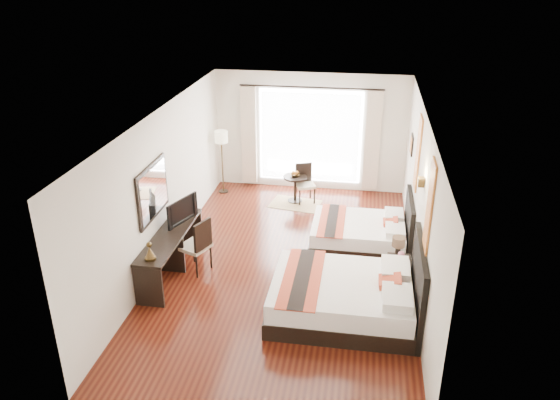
# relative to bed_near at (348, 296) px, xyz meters

# --- Properties ---
(floor) EXTENTS (4.50, 7.50, 0.01)m
(floor) POSITION_rel_bed_near_xyz_m (-1.17, 1.33, -0.34)
(floor) COLOR #37100A
(floor) RESTS_ON ground
(ceiling) EXTENTS (4.50, 7.50, 0.02)m
(ceiling) POSITION_rel_bed_near_xyz_m (-1.17, 1.33, 2.46)
(ceiling) COLOR white
(ceiling) RESTS_ON wall_headboard
(wall_headboard) EXTENTS (0.01, 7.50, 2.80)m
(wall_headboard) POSITION_rel_bed_near_xyz_m (1.08, 1.33, 1.07)
(wall_headboard) COLOR silver
(wall_headboard) RESTS_ON floor
(wall_desk) EXTENTS (0.01, 7.50, 2.80)m
(wall_desk) POSITION_rel_bed_near_xyz_m (-3.41, 1.33, 1.07)
(wall_desk) COLOR silver
(wall_desk) RESTS_ON floor
(wall_window) EXTENTS (4.50, 0.01, 2.80)m
(wall_window) POSITION_rel_bed_near_xyz_m (-1.17, 5.08, 1.07)
(wall_window) COLOR silver
(wall_window) RESTS_ON floor
(wall_entry) EXTENTS (4.50, 0.01, 2.80)m
(wall_entry) POSITION_rel_bed_near_xyz_m (-1.17, -2.41, 1.07)
(wall_entry) COLOR silver
(wall_entry) RESTS_ON floor
(window_glass) EXTENTS (2.40, 0.02, 2.20)m
(window_glass) POSITION_rel_bed_near_xyz_m (-1.17, 5.06, 0.97)
(window_glass) COLOR white
(window_glass) RESTS_ON wall_window
(sheer_curtain) EXTENTS (2.30, 0.02, 2.10)m
(sheer_curtain) POSITION_rel_bed_near_xyz_m (-1.17, 5.00, 0.97)
(sheer_curtain) COLOR white
(sheer_curtain) RESTS_ON wall_window
(drape_left) EXTENTS (0.35, 0.14, 2.35)m
(drape_left) POSITION_rel_bed_near_xyz_m (-2.62, 4.96, 0.95)
(drape_left) COLOR #B6A18D
(drape_left) RESTS_ON floor
(drape_right) EXTENTS (0.35, 0.14, 2.35)m
(drape_right) POSITION_rel_bed_near_xyz_m (0.28, 4.96, 0.95)
(drape_right) COLOR #B6A18D
(drape_right) RESTS_ON floor
(art_panel_near) EXTENTS (0.03, 0.50, 1.35)m
(art_panel_near) POSITION_rel_bed_near_xyz_m (1.06, 0.00, 1.62)
(art_panel_near) COLOR maroon
(art_panel_near) RESTS_ON wall_headboard
(art_panel_far) EXTENTS (0.03, 0.50, 1.35)m
(art_panel_far) POSITION_rel_bed_near_xyz_m (1.06, 2.32, 1.62)
(art_panel_far) COLOR maroon
(art_panel_far) RESTS_ON wall_headboard
(wall_sconce) EXTENTS (0.10, 0.14, 0.14)m
(wall_sconce) POSITION_rel_bed_near_xyz_m (1.02, 1.01, 1.59)
(wall_sconce) COLOR #473519
(wall_sconce) RESTS_ON wall_headboard
(mirror_frame) EXTENTS (0.04, 1.25, 0.95)m
(mirror_frame) POSITION_rel_bed_near_xyz_m (-3.39, 0.79, 1.22)
(mirror_frame) COLOR black
(mirror_frame) RESTS_ON wall_desk
(mirror_glass) EXTENTS (0.01, 1.12, 0.82)m
(mirror_glass) POSITION_rel_bed_near_xyz_m (-3.36, 0.79, 1.22)
(mirror_glass) COLOR white
(mirror_glass) RESTS_ON mirror_frame
(bed_near) EXTENTS (2.28, 1.78, 1.29)m
(bed_near) POSITION_rel_bed_near_xyz_m (0.00, 0.00, 0.00)
(bed_near) COLOR black
(bed_near) RESTS_ON floor
(bed_far) EXTENTS (1.89, 1.47, 1.06)m
(bed_far) POSITION_rel_bed_near_xyz_m (0.19, 2.32, -0.06)
(bed_far) COLOR black
(bed_far) RESTS_ON floor
(nightstand) EXTENTS (0.40, 0.49, 0.48)m
(nightstand) POSITION_rel_bed_near_xyz_m (0.81, 1.01, -0.09)
(nightstand) COLOR black
(nightstand) RESTS_ON floor
(table_lamp) EXTENTS (0.22, 0.22, 0.35)m
(table_lamp) POSITION_rel_bed_near_xyz_m (0.78, 1.11, 0.41)
(table_lamp) COLOR black
(table_lamp) RESTS_ON nightstand
(vase) EXTENTS (0.12, 0.12, 0.12)m
(vase) POSITION_rel_bed_near_xyz_m (0.82, 0.90, 0.23)
(vase) COLOR black
(vase) RESTS_ON nightstand
(console_desk) EXTENTS (0.50, 2.20, 0.76)m
(console_desk) POSITION_rel_bed_near_xyz_m (-3.16, 0.79, 0.05)
(console_desk) COLOR black
(console_desk) RESTS_ON floor
(television) EXTENTS (0.38, 0.79, 0.46)m
(television) POSITION_rel_bed_near_xyz_m (-3.14, 1.30, 0.65)
(television) COLOR black
(television) RESTS_ON console_desk
(bronze_figurine) EXTENTS (0.19, 0.19, 0.27)m
(bronze_figurine) POSITION_rel_bed_near_xyz_m (-3.16, -0.09, 0.56)
(bronze_figurine) COLOR #473519
(bronze_figurine) RESTS_ON console_desk
(desk_chair) EXTENTS (0.61, 0.61, 1.01)m
(desk_chair) POSITION_rel_bed_near_xyz_m (-2.74, 0.91, -0.02)
(desk_chair) COLOR #B8AA8E
(desk_chair) RESTS_ON floor
(floor_lamp) EXTENTS (0.31, 0.31, 1.52)m
(floor_lamp) POSITION_rel_bed_near_xyz_m (-3.17, 4.46, 0.95)
(floor_lamp) COLOR black
(floor_lamp) RESTS_ON floor
(side_table) EXTENTS (0.54, 0.54, 0.62)m
(side_table) POSITION_rel_bed_near_xyz_m (-1.40, 4.18, -0.02)
(side_table) COLOR black
(side_table) RESTS_ON floor
(fruit_bowl) EXTENTS (0.26, 0.26, 0.05)m
(fruit_bowl) POSITION_rel_bed_near_xyz_m (-1.40, 4.20, 0.32)
(fruit_bowl) COLOR #452918
(fruit_bowl) RESTS_ON side_table
(window_chair) EXTENTS (0.53, 0.53, 0.88)m
(window_chair) POSITION_rel_bed_near_xyz_m (-1.17, 4.22, -0.06)
(window_chair) COLOR #B8AA8E
(window_chair) RESTS_ON floor
(jute_rug) EXTENTS (1.21, 0.92, 0.01)m
(jute_rug) POSITION_rel_bed_near_xyz_m (-1.37, 4.03, -0.33)
(jute_rug) COLOR tan
(jute_rug) RESTS_ON floor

